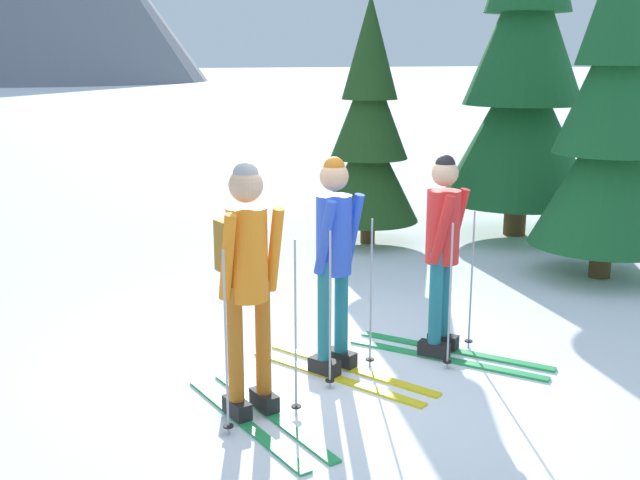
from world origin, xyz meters
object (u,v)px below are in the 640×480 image
skier_in_orange (247,275)px  pine_tree_near (369,133)px  skier_in_red (443,248)px  skier_in_blue (334,257)px  pine_tree_mid (613,116)px  pine_tree_far (524,65)px

skier_in_orange → pine_tree_near: 5.37m
skier_in_red → pine_tree_near: pine_tree_near is taller
skier_in_blue → pine_tree_near: size_ratio=0.53×
skier_in_red → pine_tree_near: bearing=63.6°
skier_in_blue → skier_in_red: skier_in_blue is taller
pine_tree_mid → skier_in_orange: bearing=-168.6°
skier_in_blue → pine_tree_far: pine_tree_far is taller
skier_in_blue → pine_tree_far: bearing=29.8°
pine_tree_mid → pine_tree_near: bearing=115.2°
pine_tree_near → pine_tree_mid: 3.13m
skier_in_blue → pine_tree_far: 5.84m
skier_in_orange → pine_tree_far: pine_tree_far is taller
pine_tree_near → pine_tree_far: size_ratio=0.63×
skier_in_blue → pine_tree_mid: 4.28m
skier_in_red → pine_tree_near: 4.14m
skier_in_orange → pine_tree_far: 6.76m
skier_in_blue → pine_tree_far: size_ratio=0.33×
skier_in_orange → pine_tree_far: (5.83, 3.14, 1.36)m
pine_tree_near → pine_tree_mid: pine_tree_mid is taller
skier_in_orange → pine_tree_mid: pine_tree_mid is taller
skier_in_orange → pine_tree_near: (3.72, 3.83, 0.48)m
pine_tree_mid → skier_in_red: bearing=-164.7°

